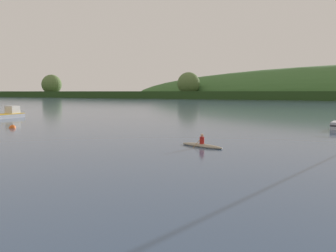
# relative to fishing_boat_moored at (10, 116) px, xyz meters

# --- Properties ---
(fishing_boat_moored) EXTENTS (2.71, 5.64, 3.37)m
(fishing_boat_moored) POSITION_rel_fishing_boat_moored_xyz_m (0.00, 0.00, 0.00)
(fishing_boat_moored) COLOR #ADB2BC
(fishing_boat_moored) RESTS_ON ground
(canoe_with_paddler) EXTENTS (3.59, 1.67, 1.02)m
(canoe_with_paddler) POSITION_rel_fishing_boat_moored_xyz_m (36.21, -11.06, -0.24)
(canoe_with_paddler) COLOR gray
(canoe_with_paddler) RESTS_ON ground
(mooring_buoy_off_fishing_boat) EXTENTS (0.68, 0.68, 0.76)m
(mooring_buoy_off_fishing_boat) POSITION_rel_fishing_boat_moored_xyz_m (13.43, -9.40, -0.34)
(mooring_buoy_off_fishing_boat) COLOR #EA5B19
(mooring_buoy_off_fishing_boat) RESTS_ON ground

